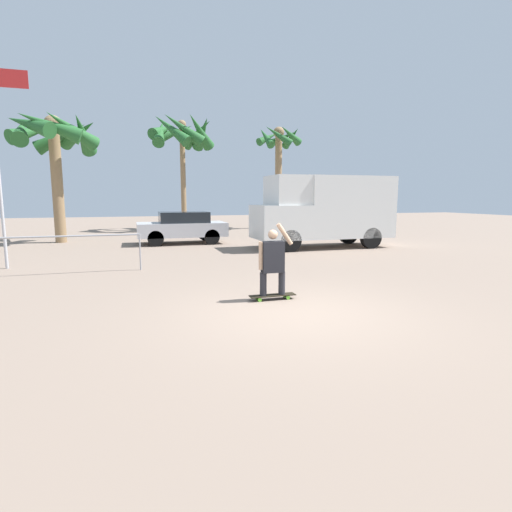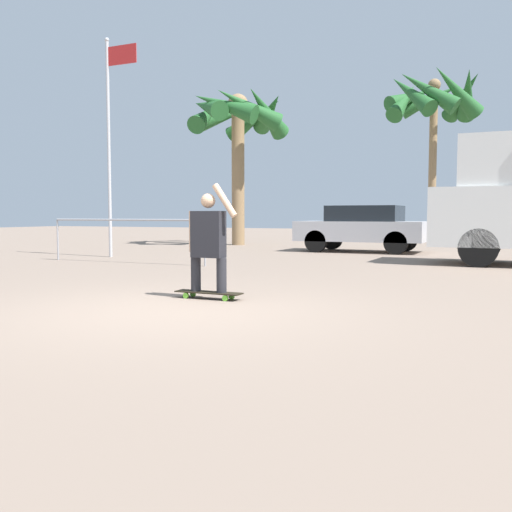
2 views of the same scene
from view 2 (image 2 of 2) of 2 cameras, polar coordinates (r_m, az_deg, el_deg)
The scene contains 8 objects.
ground_plane at distance 7.07m, azimuth -8.05°, elevation -5.44°, with size 80.00×80.00×0.00m, color gray.
skateboard at distance 7.99m, azimuth -4.76°, elevation -3.71°, with size 0.98×0.23×0.10m.
person_skateboarder at distance 7.92m, azimuth -4.80°, elevation 1.83°, with size 0.74×0.22×1.51m.
parked_car_silver at distance 18.36m, azimuth 10.62°, elevation 2.85°, with size 3.98×1.93×1.46m.
palm_tree_center_background at distance 26.37m, azimuth 17.34°, elevation 14.77°, with size 4.37×4.27×7.33m.
palm_tree_far_left at distance 22.49m, azimuth -1.83°, elevation 13.60°, with size 4.18×4.13×5.98m.
flagpole at distance 16.44m, azimuth -14.31°, elevation 11.87°, with size 1.02×0.12×5.97m.
plaza_railing_segment at distance 14.21m, azimuth -12.84°, elevation 2.97°, with size 4.42×0.05×1.08m.
Camera 2 is at (3.76, -5.87, 1.17)m, focal length 40.00 mm.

